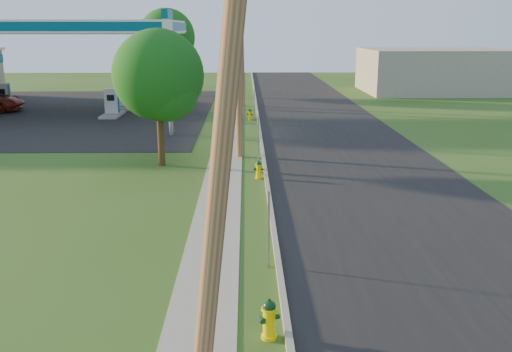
% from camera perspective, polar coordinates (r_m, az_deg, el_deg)
% --- Properties ---
extents(road, '(8.00, 120.00, 0.02)m').
position_cam_1_polar(road, '(20.63, 12.50, -2.29)').
color(road, black).
rests_on(road, ground).
extents(curb, '(0.15, 120.00, 0.15)m').
position_cam_1_polar(curb, '(20.06, 1.33, -2.22)').
color(curb, gray).
rests_on(curb, ground).
extents(sidewalk, '(1.50, 120.00, 0.03)m').
position_cam_1_polar(sidewalk, '(20.09, -3.67, -2.41)').
color(sidewalk, gray).
rests_on(sidewalk, ground).
extents(forecourt, '(26.00, 28.00, 0.02)m').
position_cam_1_polar(forecourt, '(44.47, -21.80, 5.95)').
color(forecourt, black).
rests_on(forecourt, ground).
extents(utility_pole_near, '(1.40, 0.32, 9.48)m').
position_cam_1_polar(utility_pole_near, '(8.27, -3.07, 7.17)').
color(utility_pole_near, brown).
rests_on(utility_pole_near, ground).
extents(utility_pole_mid, '(1.40, 0.32, 9.80)m').
position_cam_1_polar(utility_pole_mid, '(26.21, -1.70, 12.55)').
color(utility_pole_mid, brown).
rests_on(utility_pole_mid, ground).
extents(utility_pole_far, '(1.40, 0.32, 9.50)m').
position_cam_1_polar(utility_pole_far, '(44.21, -1.44, 13.17)').
color(utility_pole_far, brown).
rests_on(utility_pole_far, ground).
extents(sign_post_near, '(0.05, 0.04, 2.00)m').
position_cam_1_polar(sign_post_near, '(14.26, 1.28, -5.39)').
color(sign_post_near, gray).
rests_on(sign_post_near, ground).
extents(sign_post_mid, '(0.05, 0.04, 2.00)m').
position_cam_1_polar(sign_post_mid, '(25.66, 0.24, 3.62)').
color(sign_post_mid, gray).
rests_on(sign_post_mid, ground).
extents(sign_post_far, '(0.05, 0.04, 2.00)m').
position_cam_1_polar(sign_post_far, '(37.71, -0.17, 7.14)').
color(sign_post_far, gray).
rests_on(sign_post_far, ground).
extents(gas_canopy, '(18.18, 9.18, 6.40)m').
position_cam_1_polar(gas_canopy, '(43.41, -20.01, 13.75)').
color(gas_canopy, silver).
rests_on(gas_canopy, ground).
extents(fuel_pump_ne, '(1.20, 3.20, 1.90)m').
position_cam_1_polar(fuel_pump_ne, '(40.58, -14.21, 6.83)').
color(fuel_pump_ne, gray).
rests_on(fuel_pump_ne, ground).
extents(fuel_pump_sw, '(1.20, 3.20, 1.90)m').
position_cam_1_polar(fuel_pump_sw, '(47.15, -23.91, 7.05)').
color(fuel_pump_sw, gray).
rests_on(fuel_pump_sw, ground).
extents(fuel_pump_se, '(1.20, 3.20, 1.90)m').
position_cam_1_polar(fuel_pump_se, '(44.46, -13.07, 7.53)').
color(fuel_pump_se, gray).
rests_on(fuel_pump_se, ground).
extents(price_pylon, '(0.34, 2.04, 6.85)m').
position_cam_1_polar(price_pylon, '(31.97, -8.81, 13.61)').
color(price_pylon, gray).
rests_on(price_pylon, ground).
extents(distant_building, '(14.00, 10.00, 4.00)m').
position_cam_1_polar(distant_building, '(57.33, 17.88, 10.00)').
color(distant_building, gray).
rests_on(distant_building, ground).
extents(tree_verge, '(3.89, 3.89, 5.89)m').
position_cam_1_polar(tree_verge, '(24.83, -9.53, 9.57)').
color(tree_verge, '#3A2A17').
rests_on(tree_verge, ground).
extents(tree_lot, '(5.04, 5.04, 7.63)m').
position_cam_1_polar(tree_lot, '(52.44, -8.83, 13.34)').
color(tree_lot, '#3A2A17').
rests_on(tree_lot, ground).
extents(hydrant_near, '(0.43, 0.39, 0.84)m').
position_cam_1_polar(hydrant_near, '(11.37, 1.33, -14.12)').
color(hydrant_near, '#F9D900').
rests_on(hydrant_near, ground).
extents(hydrant_mid, '(0.39, 0.35, 0.76)m').
position_cam_1_polar(hydrant_mid, '(22.86, 0.27, 0.65)').
color(hydrant_mid, '#E6C800').
rests_on(hydrant_mid, ground).
extents(hydrant_far, '(0.39, 0.35, 0.75)m').
position_cam_1_polar(hydrant_far, '(37.73, -0.61, 6.17)').
color(hydrant_far, '#E3CB00').
rests_on(hydrant_far, ground).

